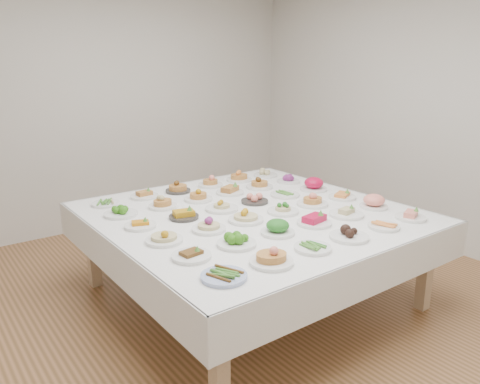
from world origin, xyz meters
TOP-DOWN VIEW (x-y plane):
  - room_envelope at (0.00, 0.00)m, footprint 5.02×5.02m
  - display_table at (0.21, 0.03)m, footprint 2.34×2.34m
  - dish_0 at (-0.66, -0.84)m, footprint 0.26×0.26m
  - dish_1 at (-0.32, -0.85)m, footprint 0.29×0.27m
  - dish_2 at (0.04, -0.84)m, footprint 0.24×0.24m
  - dish_3 at (0.38, -0.84)m, footprint 0.26×0.26m
  - dish_4 at (0.74, -0.85)m, footprint 0.23×0.23m
  - dish_5 at (1.08, -0.85)m, footprint 0.23×0.23m
  - dish_6 at (-0.65, -0.49)m, footprint 0.24×0.24m
  - dish_7 at (-0.31, -0.49)m, footprint 0.26×0.26m
  - dish_8 at (0.04, -0.49)m, footprint 0.24×0.24m
  - dish_9 at (0.39, -0.50)m, footprint 0.25×0.25m
  - dish_10 at (0.74, -0.50)m, footprint 0.26×0.26m
  - dish_11 at (1.09, -0.49)m, footprint 0.24×0.24m
  - dish_12 at (-0.66, -0.15)m, footprint 0.26×0.26m
  - dish_13 at (-0.30, -0.14)m, footprint 0.24×0.24m
  - dish_14 at (0.03, -0.14)m, footprint 0.26×0.26m
  - dish_15 at (0.40, -0.15)m, footprint 0.25×0.25m
  - dish_16 at (0.73, -0.14)m, footprint 0.26×0.26m
  - dish_17 at (1.09, -0.15)m, footprint 0.24×0.24m
  - dish_18 at (-0.67, 0.21)m, footprint 0.23×0.23m
  - dish_19 at (-0.31, 0.20)m, footprint 0.23×0.23m
  - dish_20 at (0.05, 0.20)m, footprint 0.26×0.26m
  - dish_21 at (0.39, 0.21)m, footprint 0.23×0.23m
  - dish_22 at (0.74, 0.21)m, footprint 0.26×0.26m
  - dish_23 at (1.09, 0.19)m, footprint 0.25×0.25m
  - dish_24 at (-0.67, 0.56)m, footprint 0.26×0.26m
  - dish_25 at (-0.31, 0.54)m, footprint 0.23×0.23m
  - dish_26 at (0.04, 0.55)m, footprint 0.24×0.24m
  - dish_27 at (0.38, 0.56)m, footprint 0.25×0.25m
  - dish_28 at (0.73, 0.56)m, footprint 0.25×0.25m
  - dish_29 at (1.09, 0.55)m, footprint 0.22×0.22m
  - dish_30 at (-0.66, 0.89)m, footprint 0.23×0.23m
  - dish_31 at (-0.30, 0.91)m, footprint 0.24×0.24m
  - dish_32 at (0.03, 0.90)m, footprint 0.23×0.23m
  - dish_33 at (0.39, 0.90)m, footprint 0.24×0.24m
  - dish_34 at (0.74, 0.91)m, footprint 0.25×0.25m
  - dish_35 at (1.08, 0.90)m, footprint 0.24×0.24m

SIDE VIEW (x-z plane):
  - display_table at x=0.21m, z-range 0.31..1.06m
  - dish_2 at x=0.04m, z-range 0.74..0.79m
  - dish_30 at x=-0.66m, z-range 0.75..0.80m
  - dish_22 at x=0.74m, z-range 0.75..0.80m
  - dish_4 at x=0.74m, z-range 0.75..0.80m
  - dish_0 at x=-0.66m, z-range 0.75..0.80m
  - dish_18 at x=-0.67m, z-range 0.74..0.83m
  - dish_6 at x=-0.65m, z-range 0.74..0.83m
  - dish_31 at x=-0.30m, z-range 0.74..0.83m
  - dish_5 at x=1.08m, z-range 0.74..0.83m
  - dish_10 at x=0.74m, z-range 0.74..0.84m
  - dish_21 at x=0.39m, z-range 0.74..0.83m
  - dish_17 at x=1.09m, z-range 0.74..0.84m
  - dish_29 at x=1.09m, z-range 0.74..0.84m
  - dish_35 at x=1.08m, z-range 0.74..0.84m
  - dish_19 at x=-0.31m, z-range 0.74..0.85m
  - dish_24 at x=-0.67m, z-range 0.74..0.85m
  - dish_9 at x=0.39m, z-range 0.74..0.85m
  - dish_3 at x=0.38m, z-range 0.74..0.85m
  - dish_15 at x=0.40m, z-range 0.74..0.86m
  - dish_27 at x=0.38m, z-range 0.74..0.86m
  - dish_25 at x=-0.31m, z-range 0.74..0.86m
  - dish_7 at x=-0.31m, z-range 0.75..0.86m
  - dish_8 at x=0.04m, z-range 0.75..0.88m
  - dish_32 at x=0.03m, z-range 0.75..0.88m
  - dish_20 at x=0.05m, z-range 0.74..0.88m
  - dish_26 at x=0.04m, z-range 0.74..0.88m
  - dish_33 at x=0.39m, z-range 0.75..0.88m
  - dish_34 at x=0.74m, z-range 0.74..0.89m
  - dish_28 at x=0.73m, z-range 0.74..0.89m
  - dish_16 at x=0.73m, z-range 0.74..0.89m
  - dish_13 at x=-0.30m, z-range 0.75..0.89m
  - dish_12 at x=-0.66m, z-range 0.75..0.89m
  - dish_14 at x=0.03m, z-range 0.75..0.90m
  - dish_11 at x=1.09m, z-range 0.75..0.90m
  - dish_23 at x=1.09m, z-range 0.75..0.91m
  - dish_1 at x=-0.32m, z-range 0.75..0.92m
  - room_envelope at x=0.00m, z-range 0.43..3.24m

